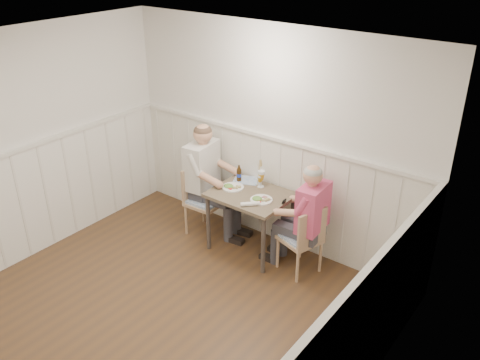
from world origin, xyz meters
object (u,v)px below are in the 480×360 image
at_px(chair_right, 303,237).
at_px(chair_left, 202,198).
at_px(man_in_pink, 308,227).
at_px(diner_cream, 206,186).
at_px(beer_bottle, 239,174).
at_px(grass_vase, 259,173).
at_px(dining_table, 250,201).

distance_m(chair_right, chair_left, 1.45).
relative_size(man_in_pink, diner_cream, 0.91).
bearing_deg(beer_bottle, grass_vase, 14.73).
distance_m(chair_right, diner_cream, 1.46).
height_order(diner_cream, grass_vase, diner_cream).
bearing_deg(man_in_pink, grass_vase, 166.97).
distance_m(chair_right, man_in_pink, 0.13).
xyz_separation_m(beer_bottle, grass_vase, (0.24, 0.06, 0.06)).
bearing_deg(grass_vase, dining_table, -76.78).
xyz_separation_m(man_in_pink, diner_cream, (-1.46, -0.01, 0.05)).
xyz_separation_m(chair_left, diner_cream, (0.00, 0.07, 0.13)).
xyz_separation_m(chair_right, chair_left, (-1.45, -0.01, 0.02)).
relative_size(chair_right, man_in_pink, 0.63).
bearing_deg(diner_cream, beer_bottle, 17.88).
bearing_deg(chair_right, grass_vase, 161.68).
xyz_separation_m(dining_table, chair_left, (-0.72, -0.03, -0.17)).
height_order(chair_right, man_in_pink, man_in_pink).
bearing_deg(grass_vase, chair_left, -157.85).
distance_m(dining_table, beer_bottle, 0.40).
bearing_deg(dining_table, man_in_pink, 3.96).
relative_size(chair_left, diner_cream, 0.61).
bearing_deg(diner_cream, man_in_pink, 0.54).
bearing_deg(man_in_pink, dining_table, -176.04).
distance_m(chair_left, beer_bottle, 0.60).
relative_size(dining_table, chair_left, 1.01).
bearing_deg(diner_cream, grass_vase, 16.74).
height_order(man_in_pink, diner_cream, diner_cream).
relative_size(dining_table, grass_vase, 2.55).
relative_size(man_in_pink, grass_vase, 3.77).
xyz_separation_m(chair_right, beer_bottle, (-1.03, 0.20, 0.39)).
relative_size(diner_cream, beer_bottle, 6.96).
xyz_separation_m(diner_cream, grass_vase, (0.66, 0.20, 0.30)).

